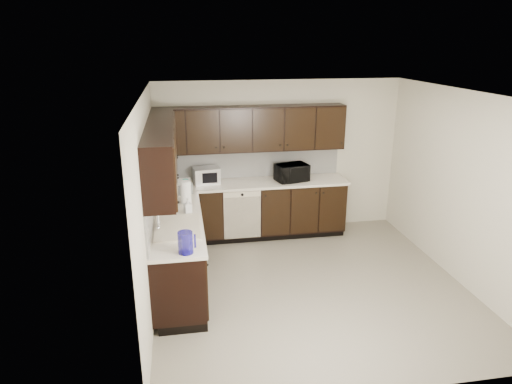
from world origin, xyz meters
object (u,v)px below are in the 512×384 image
at_px(microwave, 292,173).
at_px(storage_bin, 176,187).
at_px(sink, 178,233).
at_px(blue_pitcher, 185,243).
at_px(toaster_oven, 206,175).

xyz_separation_m(microwave, storage_bin, (-1.83, -0.30, -0.05)).
bearing_deg(microwave, storage_bin, 175.64).
distance_m(sink, blue_pitcher, 0.72).
distance_m(sink, storage_bin, 1.37).
distance_m(toaster_oven, storage_bin, 0.64).
relative_size(sink, microwave, 1.66).
distance_m(microwave, storage_bin, 1.86).
distance_m(sink, microwave, 2.47).
height_order(sink, storage_bin, sink).
relative_size(sink, blue_pitcher, 3.43).
relative_size(sink, toaster_oven, 2.06).
xyz_separation_m(sink, microwave, (1.82, 1.66, 0.20)).
bearing_deg(blue_pitcher, microwave, 37.12).
bearing_deg(toaster_oven, storage_bin, -147.44).
xyz_separation_m(toaster_oven, storage_bin, (-0.48, -0.41, -0.04)).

